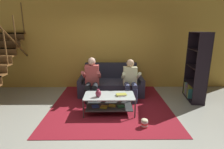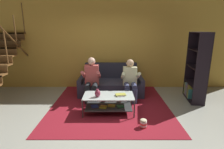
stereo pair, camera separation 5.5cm
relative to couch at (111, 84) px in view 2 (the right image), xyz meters
name	(u,v)px [view 2 (the right image)]	position (x,y,z in m)	size (l,w,h in m)	color
ground	(107,122)	(-0.08, -1.84, -0.28)	(16.80, 16.80, 0.00)	#A7AA9D
back_partition	(109,45)	(-0.08, 0.62, 1.17)	(8.40, 0.12, 2.90)	gold
couch	(111,84)	(0.00, 0.00, 0.00)	(1.92, 1.00, 0.89)	#323344
person_seated_left	(92,78)	(-0.53, -0.59, 0.36)	(0.50, 0.58, 1.19)	black
person_seated_right	(131,79)	(0.53, -0.59, 0.34)	(0.50, 0.58, 1.14)	#3C4266
coffee_table	(109,101)	(-0.05, -1.37, 0.01)	(1.18, 0.61, 0.44)	#B6C5C1
area_rug	(110,103)	(-0.02, -0.82, -0.28)	(3.00, 3.31, 0.01)	maroon
vase	(98,93)	(-0.30, -1.47, 0.24)	(0.13, 0.13, 0.19)	maroon
book_stack	(121,95)	(0.23, -1.40, 0.18)	(0.26, 0.20, 0.04)	silver
bookshelf	(197,75)	(2.39, -0.50, 0.43)	(0.46, 0.95, 1.88)	black
popcorn_tub	(144,123)	(0.67, -2.05, -0.19)	(0.14, 0.14, 0.19)	red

